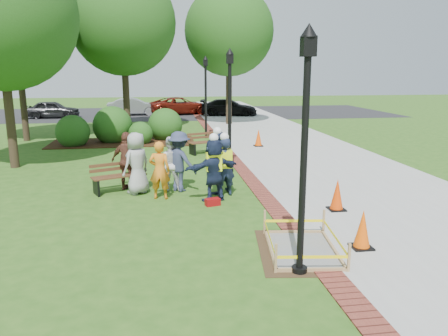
{
  "coord_description": "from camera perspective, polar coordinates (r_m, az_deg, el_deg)",
  "views": [
    {
      "loc": [
        -1.12,
        -9.94,
        3.53
      ],
      "look_at": [
        0.5,
        1.2,
        1.0
      ],
      "focal_mm": 35.0,
      "sensor_mm": 36.0,
      "label": 1
    }
  ],
  "objects": [
    {
      "name": "ground",
      "position": [
        10.6,
        -1.75,
        -6.78
      ],
      "size": [
        100.0,
        100.0,
        0.0
      ],
      "primitive_type": "plane",
      "color": "#285116",
      "rests_on": "ground"
    },
    {
      "name": "sidewalk",
      "position": [
        21.15,
        8.68,
        2.95
      ],
      "size": [
        6.0,
        60.0,
        0.02
      ],
      "primitive_type": "cube",
      "color": "#9E9E99",
      "rests_on": "ground"
    },
    {
      "name": "brick_edging",
      "position": [
        20.45,
        -0.08,
        2.77
      ],
      "size": [
        0.5,
        60.0,
        0.03
      ],
      "primitive_type": "cube",
      "color": "maroon",
      "rests_on": "ground"
    },
    {
      "name": "mulch_bed",
      "position": [
        22.3,
        -13.03,
        3.29
      ],
      "size": [
        7.0,
        3.0,
        0.05
      ],
      "primitive_type": "cube",
      "color": "#381E0F",
      "rests_on": "ground"
    },
    {
      "name": "parking_lot",
      "position": [
        37.12,
        -6.56,
        7.14
      ],
      "size": [
        36.0,
        12.0,
        0.01
      ],
      "primitive_type": "cube",
      "color": "black",
      "rests_on": "ground"
    },
    {
      "name": "wet_concrete_pad",
      "position": [
        8.91,
        10.18,
        -9.25
      ],
      "size": [
        1.99,
        2.5,
        0.55
      ],
      "color": "#47331E",
      "rests_on": "ground"
    },
    {
      "name": "bench_near",
      "position": [
        13.29,
        -13.53,
        -1.88
      ],
      "size": [
        1.65,
        1.09,
        0.85
      ],
      "color": "brown",
      "rests_on": "ground"
    },
    {
      "name": "bench_far",
      "position": [
        18.89,
        -2.17,
        2.78
      ],
      "size": [
        1.74,
        1.09,
        0.9
      ],
      "color": "brown",
      "rests_on": "ground"
    },
    {
      "name": "cone_front",
      "position": [
        9.26,
        17.63,
        -7.75
      ],
      "size": [
        0.41,
        0.41,
        0.82
      ],
      "color": "black",
      "rests_on": "ground"
    },
    {
      "name": "cone_back",
      "position": [
        11.53,
        14.55,
        -3.5
      ],
      "size": [
        0.42,
        0.42,
        0.83
      ],
      "color": "black",
      "rests_on": "ground"
    },
    {
      "name": "cone_far",
      "position": [
        20.65,
        4.52,
        3.9
      ],
      "size": [
        0.42,
        0.42,
        0.82
      ],
      "color": "black",
      "rests_on": "ground"
    },
    {
      "name": "toolbox",
      "position": [
        11.66,
        -1.5,
        -4.46
      ],
      "size": [
        0.43,
        0.31,
        0.19
      ],
      "primitive_type": "cube",
      "rotation": [
        0.0,
        0.0,
        0.29
      ],
      "color": "maroon",
      "rests_on": "ground"
    },
    {
      "name": "lamp_near",
      "position": [
        7.4,
        10.51,
        4.3
      ],
      "size": [
        0.28,
        0.28,
        4.26
      ],
      "color": "black",
      "rests_on": "ground"
    },
    {
      "name": "lamp_mid",
      "position": [
        15.16,
        0.75,
        8.7
      ],
      "size": [
        0.28,
        0.28,
        4.26
      ],
      "color": "black",
      "rests_on": "ground"
    },
    {
      "name": "lamp_far",
      "position": [
        23.08,
        -2.41,
        10.05
      ],
      "size": [
        0.28,
        0.28,
        4.26
      ],
      "color": "black",
      "rests_on": "ground"
    },
    {
      "name": "tree_back",
      "position": [
        26.54,
        -13.1,
        18.05
      ],
      "size": [
        5.98,
        5.98,
        9.17
      ],
      "color": "#3D2D1E",
      "rests_on": "ground"
    },
    {
      "name": "tree_right",
      "position": [
        29.26,
        0.66,
        17.42
      ],
      "size": [
        5.7,
        5.7,
        8.82
      ],
      "color": "#3D2D1E",
      "rests_on": "ground"
    },
    {
      "name": "tree_far",
      "position": [
        24.36,
        -25.59,
        16.48
      ],
      "size": [
        5.61,
        5.61,
        8.46
      ],
      "color": "#3D2D1E",
      "rests_on": "ground"
    },
    {
      "name": "shrub_a",
      "position": [
        21.98,
        -19.02,
        2.73
      ],
      "size": [
        1.59,
        1.59,
        1.59
      ],
      "primitive_type": "sphere",
      "color": "#214A15",
      "rests_on": "ground"
    },
    {
      "name": "shrub_b",
      "position": [
        22.64,
        -14.24,
        3.31
      ],
      "size": [
        1.94,
        1.94,
        1.94
      ],
      "primitive_type": "sphere",
      "color": "#214A15",
      "rests_on": "ground"
    },
    {
      "name": "shrub_c",
      "position": [
        21.77,
        -10.79,
        3.11
      ],
      "size": [
        1.18,
        1.18,
        1.18
      ],
      "primitive_type": "sphere",
      "color": "#214A15",
      "rests_on": "ground"
    },
    {
      "name": "shrub_d",
      "position": [
        22.92,
        -7.64,
        3.7
      ],
      "size": [
        1.76,
        1.76,
        1.76
      ],
      "primitive_type": "sphere",
      "color": "#214A15",
      "rests_on": "ground"
    },
    {
      "name": "shrub_e",
      "position": [
        23.15,
        -13.66,
        3.54
      ],
      "size": [
        0.98,
        0.98,
        0.98
      ],
      "primitive_type": "sphere",
      "color": "#214A15",
      "rests_on": "ground"
    },
    {
      "name": "casual_person_a",
      "position": [
        12.84,
        -11.32,
        0.59
      ],
      "size": [
        0.67,
        0.66,
        1.8
      ],
      "color": "#9B9B9B",
      "rests_on": "ground"
    },
    {
      "name": "casual_person_b",
      "position": [
        12.22,
        -8.41,
        -0.31
      ],
      "size": [
        0.58,
        0.43,
        1.63
      ],
      "color": "orange",
      "rests_on": "ground"
    },
    {
      "name": "casual_person_c",
      "position": [
        13.08,
        -7.03,
        0.57
      ],
      "size": [
        0.57,
        0.42,
        1.62
      ],
      "color": "silver",
      "rests_on": "ground"
    },
    {
      "name": "casual_person_d",
      "position": [
        13.32,
        -12.49,
        0.86
      ],
      "size": [
        0.66,
        0.55,
        1.75
      ],
      "color": "brown",
      "rests_on": "ground"
    },
    {
      "name": "casual_person_e",
      "position": [
        12.93,
        -5.85,
        0.83
      ],
      "size": [
        0.67,
        0.65,
        1.78
      ],
      "color": "#2F3652",
      "rests_on": "ground"
    },
    {
      "name": "hivis_worker_a",
      "position": [
        11.89,
        -1.32,
        0.05
      ],
      "size": [
        0.65,
        0.54,
        1.88
      ],
      "color": "#1A2944",
      "rests_on": "ground"
    },
    {
      "name": "hivis_worker_b",
      "position": [
        12.38,
        0.05,
        0.44
      ],
      "size": [
        0.58,
        0.42,
        1.83
      ],
      "color": "#151638",
      "rests_on": "ground"
    },
    {
      "name": "hivis_worker_c",
      "position": [
        12.61,
        -0.85,
        0.93
      ],
      "size": [
        0.69,
        0.63,
        1.95
      ],
      "color": "#18223E",
      "rests_on": "ground"
    },
    {
      "name": "parked_car_a",
      "position": [
        35.45,
        -21.37,
        6.09
      ],
      "size": [
        1.98,
        4.4,
        1.42
      ],
      "primitive_type": "imported",
      "rotation": [
        0.0,
        0.0,
        1.59
      ],
      "color": "#232325",
      "rests_on": "ground"
    },
    {
      "name": "parked_car_b",
      "position": [
        35.98,
        -11.65,
        6.78
      ],
      "size": [
        2.11,
        4.61,
        1.49
      ],
      "primitive_type": "imported",
      "rotation": [
        0.0,
        0.0,
        1.6
      ],
      "color": "#A2A2A7",
      "rests_on": "ground"
    },
    {
      "name": "parked_car_c",
      "position": [
        36.01,
        -5.7,
        6.99
      ],
      "size": [
        3.13,
        5.01,
        1.52
      ],
      "primitive_type": "imported",
      "rotation": [
        0.0,
        0.0,
        1.83
      ],
      "color": "maroon",
      "rests_on": "ground"
    },
    {
      "name": "parked_car_d",
      "position": [
        34.87,
        0.64,
        6.86
      ],
      "size": [
        2.68,
        4.58,
        1.4
      ],
      "primitive_type": "imported",
      "rotation": [
        0.0,
        0.0,
        1.37
      ],
      "color": "black",
      "rests_on": "ground"
    }
  ]
}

